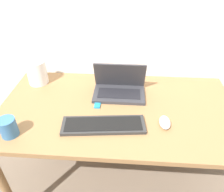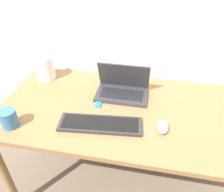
# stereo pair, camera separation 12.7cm
# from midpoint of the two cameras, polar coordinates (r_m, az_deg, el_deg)

# --- Properties ---
(wall_back) EXTENTS (6.00, 0.05, 2.50)m
(wall_back) POSITION_cam_midpoint_polar(r_m,az_deg,el_deg) (1.55, 7.68, 21.93)
(wall_back) COLOR white
(wall_back) RESTS_ON ground_plane
(desk) EXTENTS (1.47, 0.79, 0.77)m
(desk) POSITION_cam_midpoint_polar(r_m,az_deg,el_deg) (1.40, 4.25, -5.77)
(desk) COLOR olive
(desk) RESTS_ON ground_plane
(laptop) EXTENTS (0.34, 0.21, 0.21)m
(laptop) POSITION_cam_midpoint_polar(r_m,az_deg,el_deg) (1.44, 5.31, 2.03)
(laptop) COLOR #333338
(laptop) RESTS_ON desk
(keyboard) EXTENTS (0.47, 0.19, 0.02)m
(keyboard) POSITION_cam_midpoint_polar(r_m,az_deg,el_deg) (1.22, -0.10, -7.46)
(keyboard) COLOR #2D2D2D
(keyboard) RESTS_ON desk
(mouse) EXTENTS (0.06, 0.11, 0.03)m
(mouse) POSITION_cam_midpoint_polar(r_m,az_deg,el_deg) (1.24, 16.01, -7.84)
(mouse) COLOR silver
(mouse) RESTS_ON desk
(vase) EXTENTS (0.14, 0.14, 0.24)m
(vase) POSITION_cam_midpoint_polar(r_m,az_deg,el_deg) (1.63, -15.17, 8.09)
(vase) COLOR white
(vase) RESTS_ON desk
(mp3_player) EXTENTS (0.04, 0.05, 0.01)m
(mp3_player) POSITION_cam_midpoint_polar(r_m,az_deg,el_deg) (1.36, -0.99, -2.32)
(mp3_player) COLOR #1E7FB7
(mp3_player) RESTS_ON desk
(mug) EXTENTS (0.09, 0.09, 0.10)m
(mug) POSITION_cam_midpoint_polar(r_m,az_deg,el_deg) (1.29, -22.82, -5.58)
(mug) COLOR teal
(mug) RESTS_ON desk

